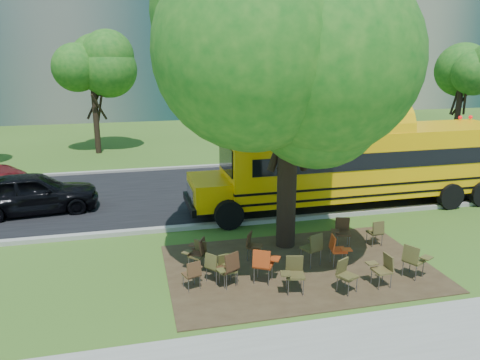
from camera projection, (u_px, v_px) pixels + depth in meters
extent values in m
plane|color=#34561B|center=(258.00, 264.00, 12.77)|extent=(160.00, 160.00, 0.00)
cube|color=#382819|center=(299.00, 267.00, 12.52)|extent=(7.00, 4.50, 0.03)
cube|color=black|center=(213.00, 191.00, 19.32)|extent=(80.00, 8.00, 0.04)
cube|color=gray|center=(234.00, 223.00, 15.56)|extent=(80.00, 0.25, 0.14)
cube|color=gray|center=(198.00, 167.00, 23.16)|extent=(80.00, 0.25, 0.14)
cylinder|color=black|center=(96.00, 122.00, 26.19)|extent=(0.32, 0.32, 3.50)
sphere|color=#145915|center=(93.00, 77.00, 25.53)|extent=(4.80, 4.80, 4.80)
cylinder|color=black|center=(327.00, 114.00, 27.12)|extent=(0.38, 0.38, 4.20)
sphere|color=#145915|center=(329.00, 62.00, 26.34)|extent=(5.60, 5.60, 5.60)
cylinder|color=black|center=(457.00, 117.00, 28.04)|extent=(0.34, 0.34, 3.60)
sphere|color=#145915|center=(463.00, 73.00, 27.37)|extent=(5.00, 5.00, 5.00)
cylinder|color=black|center=(287.00, 178.00, 13.39)|extent=(0.56, 0.56, 4.20)
sphere|color=#145915|center=(290.00, 64.00, 12.54)|extent=(7.20, 7.20, 7.20)
cube|color=#F0A907|center=(367.00, 160.00, 17.23)|extent=(10.66, 2.56, 2.37)
cube|color=black|center=(375.00, 153.00, 17.23)|extent=(10.08, 2.59, 0.58)
cube|color=#F0A907|center=(209.00, 191.00, 16.04)|extent=(1.28, 2.14, 0.92)
cube|color=black|center=(366.00, 176.00, 17.39)|extent=(10.68, 2.58, 0.08)
cube|color=black|center=(365.00, 185.00, 17.49)|extent=(10.68, 2.58, 0.08)
cylinder|color=black|center=(229.00, 215.00, 15.14)|extent=(0.97, 0.30, 0.97)
cylinder|color=black|center=(215.00, 194.00, 17.39)|extent=(0.97, 0.30, 0.97)
cylinder|color=black|center=(450.00, 196.00, 17.09)|extent=(0.97, 0.30, 0.97)
cylinder|color=black|center=(412.00, 179.00, 19.35)|extent=(0.97, 0.30, 0.97)
cylinder|color=black|center=(440.00, 177.00, 19.67)|extent=(0.97, 0.30, 0.97)
cube|color=#4E311B|center=(191.00, 274.00, 11.29)|extent=(0.47, 0.46, 0.04)
cube|color=#4E311B|center=(194.00, 269.00, 11.10)|extent=(0.37, 0.19, 0.36)
cube|color=#4E311B|center=(197.00, 266.00, 11.47)|extent=(0.26, 0.30, 0.03)
cylinder|color=slate|center=(183.00, 281.00, 11.39)|extent=(0.02, 0.02, 0.40)
cylinder|color=slate|center=(200.00, 283.00, 11.29)|extent=(0.02, 0.02, 0.40)
cube|color=#4C4520|center=(215.00, 267.00, 11.67)|extent=(0.53, 0.53, 0.05)
cube|color=#4C4520|center=(211.00, 261.00, 11.49)|extent=(0.30, 0.34, 0.37)
cube|color=#4C4520|center=(225.00, 263.00, 11.61)|extent=(0.33, 0.32, 0.03)
cylinder|color=slate|center=(215.00, 270.00, 11.93)|extent=(0.02, 0.02, 0.41)
cylinder|color=slate|center=(216.00, 278.00, 11.51)|extent=(0.02, 0.02, 0.41)
cube|color=#3E2616|center=(227.00, 268.00, 11.44)|extent=(0.60, 0.59, 0.05)
cube|color=#3E2616|center=(232.00, 262.00, 11.24)|extent=(0.42, 0.30, 0.43)
cube|color=#3E2616|center=(230.00, 258.00, 11.68)|extent=(0.35, 0.38, 0.03)
cylinder|color=slate|center=(217.00, 277.00, 11.50)|extent=(0.03, 0.03, 0.48)
cylinder|color=slate|center=(237.00, 277.00, 11.49)|extent=(0.03, 0.03, 0.48)
cube|color=#463E1E|center=(295.00, 275.00, 11.09)|extent=(0.51, 0.50, 0.05)
cube|color=#463E1E|center=(294.00, 263.00, 11.21)|extent=(0.43, 0.19, 0.42)
cube|color=#463E1E|center=(286.00, 274.00, 10.91)|extent=(0.28, 0.33, 0.03)
cylinder|color=slate|center=(303.00, 288.00, 10.99)|extent=(0.02, 0.02, 0.47)
cylinder|color=slate|center=(287.00, 281.00, 11.32)|extent=(0.02, 0.02, 0.47)
cube|color=#A33611|center=(263.00, 265.00, 11.59)|extent=(0.61, 0.60, 0.05)
cube|color=#A33611|center=(261.00, 259.00, 11.35)|extent=(0.43, 0.31, 0.44)
cube|color=#A33611|center=(275.00, 259.00, 11.63)|extent=(0.36, 0.38, 0.03)
cylinder|color=slate|center=(258.00, 270.00, 11.88)|extent=(0.03, 0.03, 0.49)
cylinder|color=slate|center=(269.00, 278.00, 11.44)|extent=(0.03, 0.03, 0.49)
cube|color=#4A4220|center=(347.00, 276.00, 11.11)|extent=(0.54, 0.53, 0.05)
cube|color=#4A4220|center=(342.00, 266.00, 11.18)|extent=(0.38, 0.26, 0.39)
cube|color=#4A4220|center=(346.00, 277.00, 10.83)|extent=(0.31, 0.34, 0.03)
cylinder|color=slate|center=(357.00, 285.00, 11.15)|extent=(0.02, 0.02, 0.43)
cylinder|color=slate|center=(337.00, 284.00, 11.18)|extent=(0.02, 0.02, 0.43)
cube|color=brown|center=(382.00, 271.00, 11.39)|extent=(0.42, 0.44, 0.05)
cube|color=brown|center=(389.00, 262.00, 11.38)|extent=(0.12, 0.39, 0.39)
cube|color=brown|center=(372.00, 263.00, 11.53)|extent=(0.29, 0.23, 0.03)
cylinder|color=slate|center=(379.00, 283.00, 11.25)|extent=(0.02, 0.02, 0.44)
cylinder|color=slate|center=(383.00, 275.00, 11.65)|extent=(0.02, 0.02, 0.44)
cube|color=#4E4922|center=(414.00, 261.00, 11.86)|extent=(0.58, 0.59, 0.05)
cube|color=#4E4922|center=(411.00, 254.00, 11.68)|extent=(0.29, 0.42, 0.42)
cube|color=#4E4922|center=(427.00, 258.00, 11.74)|extent=(0.37, 0.34, 0.03)
cylinder|color=slate|center=(410.00, 265.00, 12.16)|extent=(0.03, 0.03, 0.47)
cylinder|color=slate|center=(416.00, 274.00, 11.68)|extent=(0.03, 0.03, 0.47)
cube|color=#502E1C|center=(196.00, 253.00, 12.39)|extent=(0.54, 0.55, 0.05)
cube|color=#502E1C|center=(203.00, 246.00, 12.29)|extent=(0.26, 0.39, 0.39)
cube|color=#502E1C|center=(194.00, 245.00, 12.61)|extent=(0.34, 0.32, 0.03)
cylinder|color=slate|center=(189.00, 262.00, 12.33)|extent=(0.02, 0.02, 0.44)
cylinder|color=slate|center=(205.00, 259.00, 12.57)|extent=(0.02, 0.02, 0.44)
cube|color=#4A3E20|center=(197.00, 256.00, 12.27)|extent=(0.54, 0.53, 0.05)
cube|color=#4A3E20|center=(201.00, 246.00, 12.36)|extent=(0.33, 0.32, 0.37)
cube|color=#4A3E20|center=(187.00, 252.00, 12.24)|extent=(0.32, 0.33, 0.03)
cylinder|color=slate|center=(199.00, 267.00, 12.12)|extent=(0.02, 0.02, 0.42)
cylinder|color=slate|center=(196.00, 260.00, 12.53)|extent=(0.02, 0.02, 0.42)
cube|color=#462C19|center=(255.00, 246.00, 12.86)|extent=(0.52, 0.52, 0.05)
cube|color=#462C19|center=(249.00, 239.00, 12.86)|extent=(0.27, 0.36, 0.37)
cube|color=#462C19|center=(257.00, 246.00, 12.59)|extent=(0.33, 0.31, 0.03)
cylinder|color=slate|center=(262.00, 252.00, 13.02)|extent=(0.02, 0.02, 0.41)
cylinder|color=slate|center=(248.00, 255.00, 12.82)|extent=(0.02, 0.02, 0.41)
cube|color=#48421F|center=(311.00, 248.00, 12.56)|extent=(0.59, 0.58, 0.05)
cube|color=#48421F|center=(317.00, 242.00, 12.35)|extent=(0.44, 0.26, 0.44)
cube|color=#48421F|center=(314.00, 240.00, 12.79)|extent=(0.34, 0.37, 0.03)
cylinder|color=slate|center=(301.00, 256.00, 12.67)|extent=(0.03, 0.03, 0.49)
cylinder|color=slate|center=(320.00, 257.00, 12.59)|extent=(0.03, 0.03, 0.49)
cube|color=#D74516|center=(339.00, 250.00, 12.56)|extent=(0.45, 0.47, 0.05)
cube|color=#D74516|center=(333.00, 243.00, 12.49)|extent=(0.15, 0.40, 0.39)
cube|color=#D74516|center=(346.00, 249.00, 12.31)|extent=(0.30, 0.25, 0.03)
cylinder|color=slate|center=(342.00, 255.00, 12.79)|extent=(0.02, 0.02, 0.44)
cylinder|color=slate|center=(334.00, 261.00, 12.45)|extent=(0.02, 0.02, 0.44)
cube|color=#463D1E|center=(375.00, 232.00, 13.85)|extent=(0.41, 0.40, 0.05)
cube|color=#463D1E|center=(379.00, 228.00, 13.64)|extent=(0.38, 0.11, 0.37)
cube|color=#463D1E|center=(379.00, 227.00, 14.00)|extent=(0.22, 0.27, 0.03)
cylinder|color=slate|center=(367.00, 238.00, 14.01)|extent=(0.02, 0.02, 0.42)
cylinder|color=slate|center=(382.00, 240.00, 13.81)|extent=(0.02, 0.02, 0.42)
cube|color=#442B18|center=(343.00, 233.00, 13.68)|extent=(0.53, 0.52, 0.05)
cube|color=#442B18|center=(342.00, 224.00, 13.80)|extent=(0.42, 0.21, 0.41)
cube|color=#442B18|center=(335.00, 231.00, 13.53)|extent=(0.30, 0.34, 0.03)
cylinder|color=slate|center=(349.00, 243.00, 13.57)|extent=(0.02, 0.02, 0.46)
cylinder|color=slate|center=(336.00, 238.00, 13.92)|extent=(0.02, 0.02, 0.46)
cube|color=#4C4921|center=(228.00, 271.00, 11.47)|extent=(0.45, 0.44, 0.05)
cube|color=#4C4921|center=(225.00, 261.00, 11.55)|extent=(0.37, 0.17, 0.36)
cube|color=#4C4921|center=(222.00, 270.00, 11.24)|extent=(0.25, 0.29, 0.03)
cylinder|color=slate|center=(236.00, 279.00, 11.45)|extent=(0.02, 0.02, 0.41)
cylinder|color=slate|center=(219.00, 277.00, 11.59)|extent=(0.02, 0.02, 0.41)
imported|color=black|center=(33.00, 193.00, 16.57)|extent=(4.59, 2.25, 1.51)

